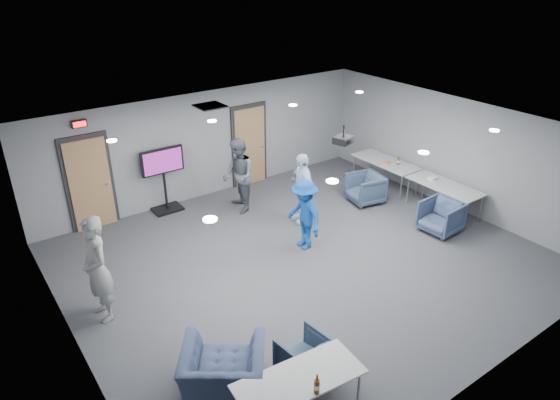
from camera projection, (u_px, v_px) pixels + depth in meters
floor at (305, 260)px, 10.22m from camera, size 9.00×9.00×0.00m
ceiling at (309, 135)px, 9.04m from camera, size 9.00×9.00×0.00m
wall_back at (208, 144)px, 12.55m from camera, size 9.00×0.02×2.70m
wall_front at (492, 308)px, 6.71m from camera, size 9.00×0.02×2.70m
wall_left at (65, 281)px, 7.27m from camera, size 0.02×8.00×2.70m
wall_right at (453, 153)px, 11.99m from camera, size 0.02×8.00×2.70m
door_left at (90, 184)px, 11.07m from camera, size 1.06×0.17×2.24m
door_right at (249, 146)px, 13.27m from camera, size 1.06×0.17×2.24m
exit_sign at (79, 124)px, 10.44m from camera, size 0.32×0.08×0.16m
hvac_diffuser at (210, 106)px, 10.82m from camera, size 0.60×0.60×0.03m
downlights at (309, 135)px, 9.04m from camera, size 6.18×3.78×0.02m
person_a at (97, 270)px, 8.24m from camera, size 0.50×0.72×1.91m
person_b at (238, 176)px, 11.87m from camera, size 0.89×1.03×1.82m
person_c at (302, 188)px, 11.40m from camera, size 0.60×1.05×1.68m
person_d at (304, 215)px, 10.37m from camera, size 0.63×1.03×1.55m
chair_right_a at (365, 189)px, 12.51m from camera, size 0.95×0.93×0.73m
chair_right_b at (441, 217)px, 11.15m from camera, size 0.86×0.84×0.74m
chair_front_a at (305, 356)px, 7.33m from camera, size 0.75×0.76×0.64m
chair_front_b at (224, 371)px, 7.00m from camera, size 1.52×1.49×0.75m
table_right_a at (386, 163)px, 13.22m from camera, size 0.78×1.88×0.73m
table_right_b at (445, 187)px, 11.84m from camera, size 0.76×1.82×0.73m
table_front_left at (299, 381)px, 6.43m from camera, size 1.77×0.87×0.73m
bottle_front at (317, 386)px, 6.15m from camera, size 0.08×0.08×0.30m
bottle_right at (398, 161)px, 12.94m from camera, size 0.06×0.06×0.25m
snack_box at (387, 163)px, 13.05m from camera, size 0.20×0.16×0.04m
wrapper at (433, 178)px, 12.12m from camera, size 0.26×0.19×0.05m
tv_stand at (164, 176)px, 11.85m from camera, size 1.04×0.50×1.60m
projector at (343, 140)px, 9.68m from camera, size 0.42×0.38×0.36m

